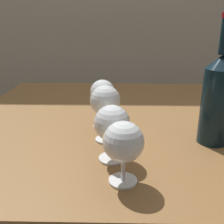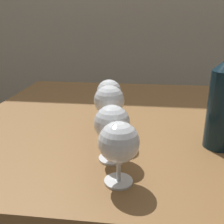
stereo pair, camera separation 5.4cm
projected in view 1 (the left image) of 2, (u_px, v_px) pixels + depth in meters
The scene contains 6 objects.
dining_table at pixel (137, 144), 0.93m from camera, with size 1.14×0.98×0.77m.
wine_glass_pinot at pixel (124, 143), 0.51m from camera, with size 0.08×0.08×0.13m.
wine_glass_empty at pixel (112, 124), 0.60m from camera, with size 0.08×0.08×0.13m.
wine_glass_rose at pixel (105, 102), 0.69m from camera, with size 0.08×0.08×0.15m.
wine_glass_chardonnay at pixel (102, 93), 0.78m from camera, with size 0.07×0.07×0.15m.
wine_bottle at pixel (217, 98), 0.68m from camera, with size 0.08×0.08×0.33m.
Camera 1 is at (-0.07, -0.84, 1.09)m, focal length 42.34 mm.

